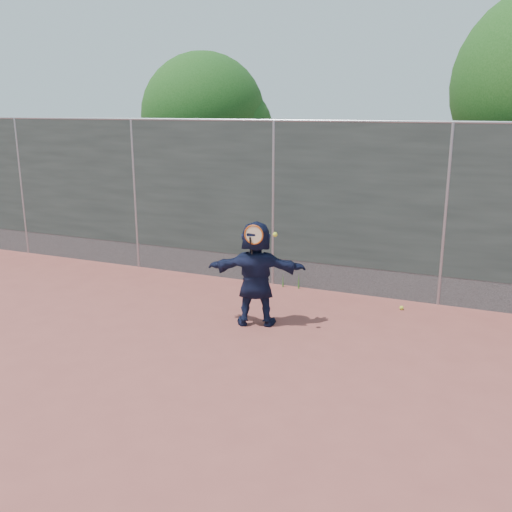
% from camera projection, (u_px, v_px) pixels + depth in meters
% --- Properties ---
extents(ground, '(80.00, 80.00, 0.00)m').
position_uv_depth(ground, '(178.00, 355.00, 7.65)').
color(ground, '#9E4C42').
rests_on(ground, ground).
extents(player, '(1.57, 0.92, 1.61)m').
position_uv_depth(player, '(256.00, 273.00, 8.57)').
color(player, '#131935').
rests_on(player, ground).
extents(ball_ground, '(0.07, 0.07, 0.07)m').
position_uv_depth(ball_ground, '(402.00, 308.00, 9.36)').
color(ball_ground, '#C8D32F').
rests_on(ball_ground, ground).
extents(fence, '(20.00, 0.06, 3.03)m').
position_uv_depth(fence, '(273.00, 200.00, 10.37)').
color(fence, '#38423D').
rests_on(fence, ground).
extents(swing_action, '(0.51, 0.13, 0.51)m').
position_uv_depth(swing_action, '(256.00, 236.00, 8.20)').
color(swing_action, '#BF4C11').
rests_on(swing_action, ground).
extents(tree_left, '(3.15, 3.00, 4.53)m').
position_uv_depth(tree_left, '(210.00, 119.00, 13.82)').
color(tree_left, '#382314').
rests_on(tree_left, ground).
extents(weed_clump, '(0.68, 0.07, 0.30)m').
position_uv_depth(weed_clump, '(285.00, 280.00, 10.52)').
color(weed_clump, '#387226').
rests_on(weed_clump, ground).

